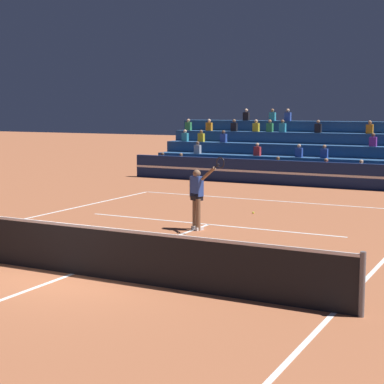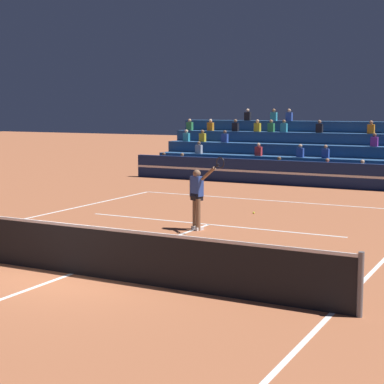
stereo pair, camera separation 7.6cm
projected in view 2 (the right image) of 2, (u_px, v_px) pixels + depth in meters
name	position (u px, v px, depth m)	size (l,w,h in m)	color
ground_plane	(72.00, 274.00, 13.34)	(120.00, 120.00, 0.00)	#AD603D
court_lines	(72.00, 274.00, 13.34)	(11.10, 23.90, 0.01)	white
tennis_net	(71.00, 248.00, 13.26)	(12.00, 0.10, 1.10)	slate
sponsor_banner_wall	(314.00, 174.00, 27.97)	(18.00, 0.26, 1.10)	navy
bleacher_stand	(337.00, 158.00, 31.25)	(17.72, 4.75, 3.38)	navy
tennis_player	(198.00, 196.00, 18.02)	(1.36, 0.65, 2.18)	brown
tennis_ball	(254.00, 213.00, 20.89)	(0.07, 0.07, 0.07)	#C6DB33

